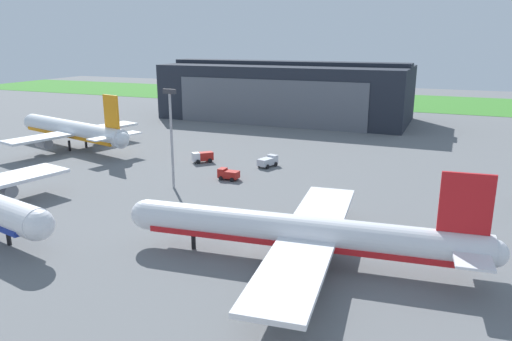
{
  "coord_description": "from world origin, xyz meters",
  "views": [
    {
      "loc": [
        22.1,
        -51.76,
        25.93
      ],
      "look_at": [
        -5.96,
        16.36,
        5.87
      ],
      "focal_mm": 34.51,
      "sensor_mm": 36.0,
      "label": 1
    }
  ],
  "objects_px": {
    "airliner_far_left": "(73,130)",
    "fuel_bowser": "(228,174)",
    "stair_truck": "(203,157)",
    "ops_van": "(268,161)",
    "airliner_near_left": "(303,233)",
    "maintenance_hangar": "(286,92)",
    "apron_light_mast": "(171,131)"
  },
  "relations": [
    {
      "from": "airliner_far_left",
      "to": "ops_van",
      "type": "relative_size",
      "value": 7.88
    },
    {
      "from": "airliner_far_left",
      "to": "ops_van",
      "type": "height_order",
      "value": "airliner_far_left"
    },
    {
      "from": "maintenance_hangar",
      "to": "ops_van",
      "type": "distance_m",
      "value": 63.18
    },
    {
      "from": "stair_truck",
      "to": "apron_light_mast",
      "type": "distance_m",
      "value": 20.61
    },
    {
      "from": "airliner_near_left",
      "to": "maintenance_hangar",
      "type": "bearing_deg",
      "value": 110.1
    },
    {
      "from": "maintenance_hangar",
      "to": "apron_light_mast",
      "type": "bearing_deg",
      "value": -85.19
    },
    {
      "from": "airliner_far_left",
      "to": "fuel_bowser",
      "type": "relative_size",
      "value": 10.01
    },
    {
      "from": "stair_truck",
      "to": "ops_van",
      "type": "relative_size",
      "value": 0.87
    },
    {
      "from": "fuel_bowser",
      "to": "ops_van",
      "type": "distance_m",
      "value": 12.3
    },
    {
      "from": "fuel_bowser",
      "to": "apron_light_mast",
      "type": "relative_size",
      "value": 0.22
    },
    {
      "from": "maintenance_hangar",
      "to": "airliner_near_left",
      "type": "bearing_deg",
      "value": -69.9
    },
    {
      "from": "airliner_far_left",
      "to": "ops_van",
      "type": "xyz_separation_m",
      "value": [
        49.32,
        1.65,
        -3.22
      ]
    },
    {
      "from": "airliner_near_left",
      "to": "ops_van",
      "type": "relative_size",
      "value": 8.87
    },
    {
      "from": "airliner_far_left",
      "to": "stair_truck",
      "type": "xyz_separation_m",
      "value": [
        35.19,
        -0.45,
        -3.09
      ]
    },
    {
      "from": "airliner_far_left",
      "to": "stair_truck",
      "type": "relative_size",
      "value": 9.04
    },
    {
      "from": "stair_truck",
      "to": "apron_light_mast",
      "type": "relative_size",
      "value": 0.25
    },
    {
      "from": "ops_van",
      "to": "apron_light_mast",
      "type": "height_order",
      "value": "apron_light_mast"
    },
    {
      "from": "maintenance_hangar",
      "to": "fuel_bowser",
      "type": "xyz_separation_m",
      "value": [
        13.51,
        -72.19,
        -7.7
      ]
    },
    {
      "from": "apron_light_mast",
      "to": "fuel_bowser",
      "type": "bearing_deg",
      "value": 51.27
    },
    {
      "from": "stair_truck",
      "to": "apron_light_mast",
      "type": "height_order",
      "value": "apron_light_mast"
    },
    {
      "from": "ops_van",
      "to": "airliner_far_left",
      "type": "bearing_deg",
      "value": -178.09
    },
    {
      "from": "stair_truck",
      "to": "ops_van",
      "type": "distance_m",
      "value": 14.29
    },
    {
      "from": "airliner_near_left",
      "to": "apron_light_mast",
      "type": "height_order",
      "value": "apron_light_mast"
    },
    {
      "from": "apron_light_mast",
      "to": "stair_truck",
      "type": "bearing_deg",
      "value": 102.35
    },
    {
      "from": "ops_van",
      "to": "airliner_near_left",
      "type": "bearing_deg",
      "value": -63.75
    },
    {
      "from": "airliner_far_left",
      "to": "airliner_near_left",
      "type": "relative_size",
      "value": 0.89
    },
    {
      "from": "airliner_near_left",
      "to": "ops_van",
      "type": "height_order",
      "value": "airliner_near_left"
    },
    {
      "from": "stair_truck",
      "to": "ops_van",
      "type": "xyz_separation_m",
      "value": [
        14.13,
        2.1,
        -0.12
      ]
    },
    {
      "from": "maintenance_hangar",
      "to": "stair_truck",
      "type": "xyz_separation_m",
      "value": [
        2.82,
        -62.48,
        -7.5
      ]
    },
    {
      "from": "airliner_near_left",
      "to": "stair_truck",
      "type": "bearing_deg",
      "value": 131.66
    },
    {
      "from": "airliner_near_left",
      "to": "stair_truck",
      "type": "relative_size",
      "value": 10.18
    },
    {
      "from": "airliner_far_left",
      "to": "apron_light_mast",
      "type": "distance_m",
      "value": 43.73
    }
  ]
}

